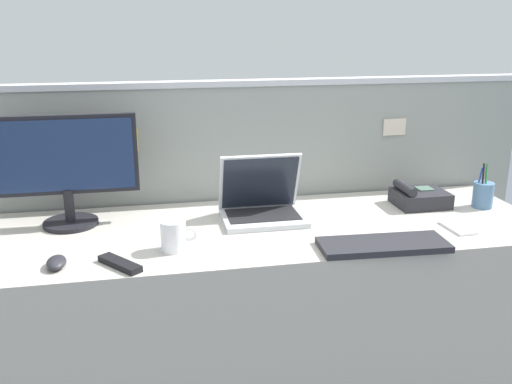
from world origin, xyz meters
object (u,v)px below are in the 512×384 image
Objects in this scene: desk_phone at (419,197)px; coffee_mug at (174,236)px; tv_remote at (120,264)px; cell_phone_white_slab at (457,228)px; computer_mouse_right_hand at (56,262)px; pen_cup at (483,194)px; desktop_monitor at (65,163)px; keyboard_main at (383,245)px; laptop at (262,202)px.

coffee_mug is (-1.01, -0.28, 0.02)m from desk_phone.
desk_phone is 1.22× the size of tv_remote.
desk_phone reaches higher than cell_phone_white_slab.
pen_cup is (1.62, 0.27, 0.04)m from computer_mouse_right_hand.
desktop_monitor is 4.30× the size of coffee_mug.
keyboard_main is 3.57× the size of coffee_mug.
coffee_mug is at bearing -8.98° from tv_remote.
laptop is at bearing -178.12° from desk_phone.
pen_cup is at bearing 32.49° from keyboard_main.
desk_phone is 1.40× the size of cell_phone_white_slab.
pen_cup is at bearing -3.02° from laptop.
desktop_monitor reaches higher than computer_mouse_right_hand.
laptop is 1.83× the size of tv_remote.
desktop_monitor is 1.20× the size of keyboard_main.
desk_phone is at bearing 12.78° from computer_mouse_right_hand.
desk_phone is at bearing -21.00° from tv_remote.
desk_phone is 2.07× the size of computer_mouse_right_hand.
pen_cup is at bearing 9.34° from coffee_mug.
cell_phone_white_slab is at bearing -0.03° from coffee_mug.
keyboard_main is 0.70m from coffee_mug.
keyboard_main is (1.05, -0.44, -0.22)m from desktop_monitor.
desktop_monitor is 1.45m from cell_phone_white_slab.
cell_phone_white_slab is (-0.23, -0.21, -0.05)m from pen_cup.
pen_cup is (1.62, -0.12, -0.18)m from desktop_monitor.
desktop_monitor is at bearing 175.80° from pen_cup.
coffee_mug is (0.36, -0.33, -0.18)m from desktop_monitor.
computer_mouse_right_hand reaches higher than cell_phone_white_slab.
coffee_mug is (0.37, 0.06, 0.04)m from computer_mouse_right_hand.
coffee_mug reaches higher than tv_remote.
laptop is at bearing 36.14° from coffee_mug.
laptop is 2.57× the size of coffee_mug.
cell_phone_white_slab is (1.39, -0.33, -0.23)m from desktop_monitor.
laptop is 3.11× the size of computer_mouse_right_hand.
desk_phone is at bearing 89.72° from cell_phone_white_slab.
computer_mouse_right_hand is 1.39m from cell_phone_white_slab.
laptop reaches higher than computer_mouse_right_hand.
cell_phone_white_slab is at bearing 21.71° from keyboard_main.
keyboard_main is at bearing -150.31° from pen_cup.
desk_phone is 1.71× the size of coffee_mug.
laptop is 0.72× the size of keyboard_main.
laptop is at bearing 176.98° from pen_cup.
pen_cup is 1.46m from tv_remote.
laptop is 1.50× the size of desk_phone.
desktop_monitor is 5.19× the size of computer_mouse_right_hand.
laptop reaches higher than keyboard_main.
pen_cup is (0.91, -0.05, -0.01)m from laptop.
computer_mouse_right_hand is (-0.71, -0.32, -0.05)m from laptop.
desktop_monitor is at bearing 138.21° from coffee_mug.
tv_remote is at bearing -150.44° from coffee_mug.
pen_cup reaches higher than tv_remote.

